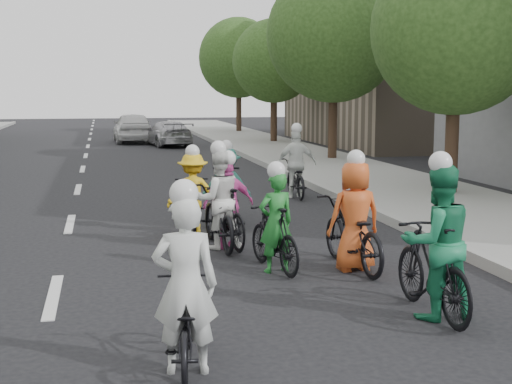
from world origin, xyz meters
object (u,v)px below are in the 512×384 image
object	(u,v)px
cyclist_8	(296,172)
cyclist_1	(435,255)
cyclist_5	(275,232)
cyclist_6	(218,210)
cyclist_7	(226,190)
cyclist_2	(193,200)
cyclist_3	(228,211)
cyclist_4	(353,228)
cyclist_0	(185,309)
follow_car_lead	(167,133)
follow_car_trail	(133,127)

from	to	relation	value
cyclist_8	cyclist_1	bearing A→B (deg)	86.94
cyclist_5	cyclist_6	distance (m)	1.77
cyclist_7	cyclist_2	bearing A→B (deg)	56.68
cyclist_3	cyclist_8	world-z (taller)	cyclist_8
cyclist_1	cyclist_3	distance (m)	4.42
cyclist_4	cyclist_8	bearing A→B (deg)	-103.08
cyclist_0	cyclist_1	bearing A→B (deg)	-154.22
cyclist_1	cyclist_2	xyz separation A→B (m)	(-2.06, 5.49, -0.13)
cyclist_4	cyclist_7	xyz separation A→B (m)	(-1.16, 3.98, 0.03)
cyclist_1	cyclist_4	bearing A→B (deg)	-87.14
cyclist_5	cyclist_6	xyz separation A→B (m)	(-0.54, 1.68, 0.07)
cyclist_0	cyclist_7	world-z (taller)	cyclist_0
follow_car_lead	follow_car_trail	xyz separation A→B (m)	(-1.48, 2.71, 0.17)
cyclist_1	cyclist_7	distance (m)	6.39
cyclist_3	follow_car_lead	distance (m)	22.15
cyclist_8	cyclist_4	bearing A→B (deg)	83.90
cyclist_6	follow_car_trail	bearing A→B (deg)	-93.28
follow_car_trail	cyclist_8	bearing A→B (deg)	97.19
cyclist_0	cyclist_4	size ratio (longest dim) A/B	0.90
cyclist_3	cyclist_4	distance (m)	2.36
cyclist_2	cyclist_5	world-z (taller)	cyclist_2
cyclist_0	cyclist_7	size ratio (longest dim) A/B	0.93
cyclist_1	cyclist_3	xyz separation A→B (m)	(-1.66, 4.09, -0.12)
cyclist_4	cyclist_5	world-z (taller)	cyclist_4
cyclist_5	follow_car_trail	distance (m)	26.53
cyclist_7	follow_car_lead	bearing A→B (deg)	-80.75
cyclist_0	cyclist_6	xyz separation A→B (m)	(1.13, 5.05, 0.05)
cyclist_0	cyclist_7	bearing A→B (deg)	-95.11
cyclist_1	cyclist_5	distance (m)	2.73
cyclist_5	cyclist_8	distance (m)	7.16
cyclist_4	cyclist_6	size ratio (longest dim) A/B	1.02
cyclist_8	follow_car_trail	size ratio (longest dim) A/B	0.40
cyclist_0	cyclist_5	world-z (taller)	cyclist_0
cyclist_0	cyclist_3	distance (m)	5.22
cyclist_4	follow_car_lead	world-z (taller)	cyclist_4
cyclist_6	follow_car_trail	world-z (taller)	cyclist_6
cyclist_3	cyclist_0	bearing A→B (deg)	66.68
cyclist_4	cyclist_1	bearing A→B (deg)	89.41
cyclist_2	cyclist_3	xyz separation A→B (m)	(0.40, -1.40, 0.01)
cyclist_4	cyclist_0	bearing A→B (deg)	44.79
cyclist_7	follow_car_lead	world-z (taller)	cyclist_7
cyclist_0	cyclist_2	xyz separation A→B (m)	(0.88, 6.45, 0.01)
cyclist_0	follow_car_trail	world-z (taller)	cyclist_0
follow_car_lead	cyclist_1	bearing A→B (deg)	81.54
follow_car_trail	cyclist_6	bearing A→B (deg)	89.15
cyclist_5	follow_car_lead	distance (m)	23.81
cyclist_3	cyclist_8	xyz separation A→B (m)	(2.57, 5.14, 0.02)
cyclist_0	cyclist_2	size ratio (longest dim) A/B	0.98
cyclist_1	cyclist_6	world-z (taller)	cyclist_1
cyclist_0	cyclist_4	xyz separation A→B (m)	(2.79, 3.23, 0.04)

